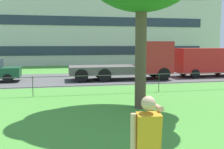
% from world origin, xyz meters
% --- Properties ---
extents(street_strip, '(80.00, 7.62, 0.01)m').
position_xyz_m(street_strip, '(0.00, 20.15, 0.00)').
color(street_strip, '#565454').
rests_on(street_strip, ground).
extents(park_fence, '(39.34, 0.04, 1.00)m').
position_xyz_m(park_fence, '(0.00, 13.78, 0.68)').
color(park_fence, '#333833').
rests_on(park_fence, ground).
extents(person_thrower, '(0.57, 0.77, 1.78)m').
position_xyz_m(person_thrower, '(2.41, 4.05, 0.97)').
color(person_thrower, '#846B4C').
rests_on(person_thrower, ground).
extents(flatbed_truck_right, '(7.35, 2.57, 2.75)m').
position_xyz_m(flatbed_truck_right, '(6.82, 19.01, 1.22)').
color(flatbed_truck_right, '#B22323').
rests_on(flatbed_truck_right, ground).
extents(panel_van_center, '(5.02, 2.15, 2.24)m').
position_xyz_m(panel_van_center, '(12.86, 19.45, 1.27)').
color(panel_van_center, red).
rests_on(panel_van_center, ground).
extents(apartment_building_background, '(38.04, 10.36, 14.59)m').
position_xyz_m(apartment_building_background, '(4.26, 38.11, 7.30)').
color(apartment_building_background, beige).
rests_on(apartment_building_background, ground).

